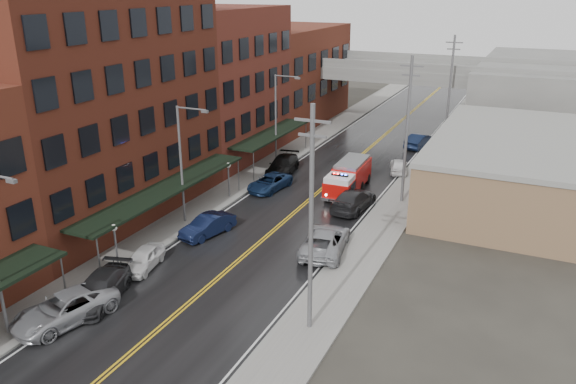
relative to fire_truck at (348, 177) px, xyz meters
The scene contains 31 objects.
road 6.12m from the fire_truck, 112.72° to the right, with size 11.00×160.00×0.02m, color black.
sidewalk_left 11.14m from the fire_truck, 150.22° to the right, with size 3.00×160.00×0.15m, color slate.
sidewalk_right 7.55m from the fire_truck, 47.69° to the right, with size 3.00×160.00×0.15m, color slate.
curb_left 9.75m from the fire_truck, 145.36° to the right, with size 0.30×160.00×0.15m, color gray.
curb_right 6.57m from the fire_truck, 58.62° to the right, with size 0.30×160.00×0.15m, color gray.
brick_building_b 21.38m from the fire_truck, 141.31° to the right, with size 9.00×20.00×18.00m, color #511D15.
brick_building_c 17.48m from the fire_truck, 162.20° to the left, with size 9.00×15.00×15.00m, color maroon.
brick_building_far 27.77m from the fire_truck, 124.73° to the left, with size 9.00×20.00×12.00m, color #602A19.
tan_building 14.46m from the fire_truck, 18.21° to the left, with size 14.00×22.00×5.00m, color #8D694C.
right_far_block 38.00m from the fire_truck, 65.54° to the left, with size 18.00×30.00×8.00m, color slate.
awning_1 15.95m from the fire_truck, 128.09° to the right, with size 2.60×18.00×3.09m.
awning_2 11.11m from the fire_truck, 152.91° to the left, with size 2.60×13.00×3.09m.
globe_lamp_1 21.37m from the fire_truck, 114.05° to the right, with size 0.44×0.44×3.12m.
globe_lamp_2 10.33m from the fire_truck, 147.73° to the right, with size 0.44×0.44×3.12m.
street_lamp_1 14.99m from the fire_truck, 127.59° to the right, with size 2.64×0.22×9.00m.
street_lamp_2 10.63m from the fire_truck, 153.01° to the left, with size 2.64×0.22×9.00m.
utility_pole_0 21.63m from the fire_truck, 76.55° to the right, with size 1.80×0.24×12.00m.
utility_pole_1 6.95m from the fire_truck, ahead, with size 1.80×0.24×12.00m.
utility_pole_2 20.70m from the fire_truck, 75.90° to the left, with size 1.80×0.24×12.00m.
overpass 27.00m from the fire_truck, 94.96° to the left, with size 40.00×10.00×7.50m.
fire_truck is the anchor object (origin of this frame).
parked_car_left_2 26.33m from the fire_truck, 106.10° to the right, with size 2.61×5.67×1.58m, color #919398.
parked_car_left_3 24.00m from the fire_truck, 107.11° to the right, with size 2.15×5.30×1.54m, color black.
parked_car_left_4 20.08m from the fire_truck, 111.33° to the right, with size 1.57×3.90×1.33m, color white.
parked_car_left_5 14.18m from the fire_truck, 116.33° to the right, with size 1.56×4.48×1.48m, color #0E1634.
parked_car_left_6 6.88m from the fire_truck, 160.38° to the right, with size 2.23×4.84×1.35m, color #14274B.
parked_car_left_7 7.65m from the fire_truck, 163.10° to the left, with size 2.30×5.66×1.64m, color black.
parked_car_right_0 11.91m from the fire_truck, 78.43° to the right, with size 2.73×5.93×1.65m, color gray.
parked_car_right_1 3.98m from the fire_truck, 64.64° to the right, with size 2.27×5.59×1.62m, color black.
parked_car_right_2 7.75m from the fire_truck, 69.52° to the left, with size 1.60×3.98×1.36m, color white.
parked_car_right_3 16.93m from the fire_truck, 80.82° to the left, with size 1.70×4.86×1.60m, color black.
Camera 1 is at (16.68, -8.43, 17.12)m, focal length 35.00 mm.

